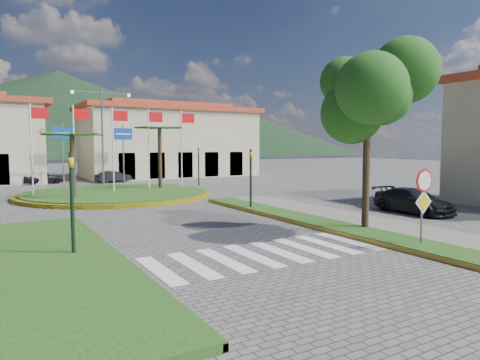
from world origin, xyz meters
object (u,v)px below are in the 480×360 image
deciduous_tree (368,99)px  white_van (15,177)px  car_dark_b (113,177)px  car_dark_a (42,177)px  stop_sign (423,195)px  roundabout_island (116,193)px  car_side_right (413,201)px

deciduous_tree → white_van: (-10.81, 31.91, -4.63)m
deciduous_tree → car_dark_b: bearing=96.2°
white_van → car_dark_b: bearing=-106.8°
white_van → car_dark_a: bearing=-132.1°
car_dark_a → car_dark_b: (5.80, -1.49, -0.05)m
stop_sign → deciduous_tree: size_ratio=0.39×
stop_sign → white_van: (-10.21, 34.95, -1.25)m
stop_sign → white_van: 36.43m
stop_sign → car_dark_b: (-2.41, 30.74, -1.26)m
roundabout_island → white_van: roundabout_island is taller
stop_sign → car_dark_a: size_ratio=0.79×
roundabout_island → car_side_right: (11.00, -15.00, 0.45)m
roundabout_island → car_side_right: 18.61m
car_dark_a → roundabout_island: bearing=-175.0°
car_dark_b → roundabout_island: bearing=153.6°
stop_sign → deciduous_tree: (0.60, 3.04, 3.38)m
stop_sign → deciduous_tree: deciduous_tree is taller
car_dark_b → car_side_right: (8.52, -25.70, 0.09)m
roundabout_island → car_dark_a: roundabout_island is taller
white_van → stop_sign: bearing=-152.2°
car_dark_a → car_side_right: 30.74m
car_dark_a → car_side_right: car_side_right is taller
white_van → car_dark_a: car_dark_a is taller
white_van → car_side_right: size_ratio=0.92×
white_van → car_side_right: car_side_right is taller
white_van → car_side_right: bearing=-139.8°
roundabout_island → car_dark_b: (2.49, 10.70, 0.36)m
deciduous_tree → car_side_right: size_ratio=1.60×
deciduous_tree → car_side_right: (5.51, 2.00, -4.56)m
deciduous_tree → car_side_right: 7.42m
deciduous_tree → car_dark_b: (-3.01, 27.70, -4.65)m
roundabout_island → car_dark_a: (-3.32, 12.20, 0.40)m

